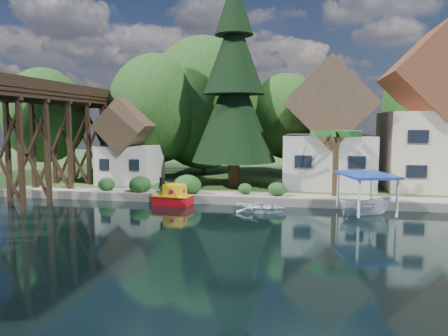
{
  "coord_description": "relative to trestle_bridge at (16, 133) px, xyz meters",
  "views": [
    {
      "loc": [
        5.12,
        -23.76,
        6.14
      ],
      "look_at": [
        -0.5,
        6.0,
        2.96
      ],
      "focal_mm": 35.0,
      "sensor_mm": 36.0,
      "label": 1
    }
  ],
  "objects": [
    {
      "name": "trestle_bridge",
      "position": [
        0.0,
        0.0,
        0.0
      ],
      "size": [
        4.12,
        44.18,
        9.3
      ],
      "color": "black",
      "rests_on": "ground"
    },
    {
      "name": "shed",
      "position": [
        5.0,
        9.33,
        -1.52
      ],
      "size": [
        5.09,
        5.4,
        7.85
      ],
      "color": "beige",
      "rests_on": "bank"
    },
    {
      "name": "ground",
      "position": [
        16.0,
        -5.17,
        -5.35
      ],
      "size": [
        140.0,
        140.0,
        0.0
      ],
      "primitive_type": "plane",
      "color": "black",
      "rests_on": "ground"
    },
    {
      "name": "boat_canopy",
      "position": [
        25.04,
        0.7,
        -4.15
      ],
      "size": [
        4.01,
        4.96,
        2.79
      ],
      "color": "silver",
      "rests_on": "ground"
    },
    {
      "name": "promenade",
      "position": [
        22.0,
        4.13,
        -4.82
      ],
      "size": [
        50.0,
        2.6,
        0.06
      ],
      "primitive_type": "cube",
      "color": "gray",
      "rests_on": "bank"
    },
    {
      "name": "bank",
      "position": [
        16.0,
        28.83,
        -5.1
      ],
      "size": [
        140.0,
        52.0,
        0.5
      ],
      "primitive_type": "cube",
      "color": "#334E1F",
      "rests_on": "ground"
    },
    {
      "name": "shrubs",
      "position": [
        11.4,
        4.09,
        -4.12
      ],
      "size": [
        15.76,
        2.47,
        1.7
      ],
      "color": "#184319",
      "rests_on": "bank"
    },
    {
      "name": "seawall",
      "position": [
        20.0,
        2.83,
        -5.04
      ],
      "size": [
        60.0,
        0.4,
        0.62
      ],
      "primitive_type": "cube",
      "color": "slate",
      "rests_on": "ground"
    },
    {
      "name": "bg_trees",
      "position": [
        17.0,
        16.08,
        1.94
      ],
      "size": [
        49.9,
        13.3,
        10.57
      ],
      "color": "#382314",
      "rests_on": "bank"
    },
    {
      "name": "boat_white_a",
      "position": [
        18.02,
        0.73,
        -4.97
      ],
      "size": [
        4.15,
        3.37,
        0.76
      ],
      "primitive_type": "imported",
      "rotation": [
        0.0,
        0.0,
        1.34
      ],
      "color": "silver",
      "rests_on": "ground"
    },
    {
      "name": "house_center",
      "position": [
        32.0,
        11.33,
        1.07
      ],
      "size": [
        8.65,
        9.18,
        13.89
      ],
      "color": "beige",
      "rests_on": "bank"
    },
    {
      "name": "conifer",
      "position": [
        14.89,
        8.71,
        3.84
      ],
      "size": [
        7.33,
        7.33,
        18.04
      ],
      "color": "#382314",
      "rests_on": "bank"
    },
    {
      "name": "tugboat",
      "position": [
        11.44,
        1.87,
        -4.73
      ],
      "size": [
        3.03,
        1.92,
        2.07
      ],
      "color": "#B70C14",
      "rests_on": "ground"
    },
    {
      "name": "palm_tree",
      "position": [
        23.32,
        4.83,
        -0.21
      ],
      "size": [
        4.59,
        4.59,
        5.32
      ],
      "color": "#382314",
      "rests_on": "bank"
    },
    {
      "name": "house_left",
      "position": [
        23.0,
        10.83,
        -0.21
      ],
      "size": [
        7.64,
        8.64,
        11.02
      ],
      "color": "beige",
      "rests_on": "bank"
    }
  ]
}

